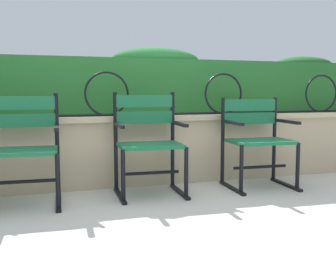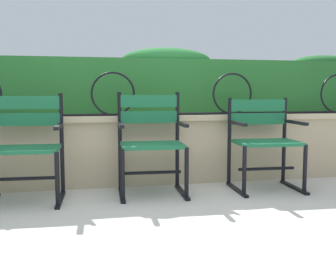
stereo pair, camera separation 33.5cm
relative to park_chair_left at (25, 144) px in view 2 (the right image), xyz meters
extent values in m
plane|color=#BCB7AD|center=(1.15, -0.35, -0.47)|extent=(60.00, 60.00, 0.00)
cube|color=tan|center=(1.15, 0.47, -0.16)|extent=(7.06, 0.35, 0.62)
cube|color=#CBB58F|center=(1.15, 0.47, 0.18)|extent=(7.06, 0.41, 0.05)
cylinder|color=black|center=(1.15, 0.39, 0.22)|extent=(6.53, 0.02, 0.02)
torus|color=black|center=(0.76, 0.39, 0.41)|extent=(0.42, 0.02, 0.42)
torus|color=black|center=(1.95, 0.39, 0.41)|extent=(0.42, 0.02, 0.42)
cube|color=#236028|center=(1.15, 0.92, 0.49)|extent=(6.92, 0.55, 0.57)
ellipsoid|color=#1E5B28|center=(1.39, 0.92, 0.77)|extent=(0.99, 0.49, 0.27)
ellipsoid|color=#1E5824|center=(3.29, 0.92, 0.77)|extent=(0.74, 0.49, 0.18)
cube|color=#19663D|center=(-0.01, -0.21, -0.03)|extent=(0.56, 0.15, 0.03)
cube|color=#19663D|center=(0.00, -0.08, -0.03)|extent=(0.56, 0.15, 0.03)
cube|color=#19663D|center=(0.00, 0.06, -0.03)|extent=(0.56, 0.15, 0.03)
cube|color=#19663D|center=(0.01, 0.16, 0.34)|extent=(0.55, 0.06, 0.11)
cube|color=#19663D|center=(0.01, 0.16, 0.20)|extent=(0.55, 0.06, 0.11)
cylinder|color=black|center=(0.28, 0.15, -0.02)|extent=(0.04, 0.04, 0.89)
cylinder|color=black|center=(0.26, -0.28, -0.25)|extent=(0.04, 0.04, 0.44)
cube|color=black|center=(0.27, -0.09, -0.46)|extent=(0.07, 0.52, 0.02)
cube|color=black|center=(0.27, -0.09, 0.15)|extent=(0.06, 0.40, 0.03)
cylinder|color=black|center=(0.00, -0.08, -0.27)|extent=(0.53, 0.05, 0.03)
cube|color=#19663D|center=(1.05, -0.19, -0.03)|extent=(0.54, 0.15, 0.03)
cube|color=#19663D|center=(1.05, -0.05, -0.03)|extent=(0.54, 0.15, 0.03)
cube|color=#19663D|center=(1.06, 0.09, -0.03)|extent=(0.54, 0.15, 0.03)
cube|color=#19663D|center=(1.06, 0.19, 0.35)|extent=(0.54, 0.06, 0.11)
cube|color=#19663D|center=(1.06, 0.19, 0.20)|extent=(0.54, 0.06, 0.11)
cylinder|color=black|center=(1.33, 0.18, -0.02)|extent=(0.04, 0.04, 0.90)
cylinder|color=black|center=(1.31, -0.25, -0.25)|extent=(0.04, 0.04, 0.44)
cube|color=black|center=(1.32, -0.06, -0.46)|extent=(0.07, 0.52, 0.02)
cube|color=black|center=(1.32, -0.06, 0.15)|extent=(0.06, 0.40, 0.03)
cylinder|color=black|center=(0.80, 0.20, -0.02)|extent=(0.04, 0.04, 0.90)
cylinder|color=black|center=(0.78, -0.23, -0.25)|extent=(0.04, 0.04, 0.44)
cube|color=black|center=(0.79, -0.04, -0.46)|extent=(0.07, 0.52, 0.02)
cube|color=black|center=(0.79, -0.04, 0.15)|extent=(0.06, 0.40, 0.03)
cylinder|color=black|center=(1.05, -0.05, -0.27)|extent=(0.51, 0.05, 0.03)
cube|color=#19663D|center=(2.10, -0.23, -0.03)|extent=(0.57, 0.15, 0.03)
cube|color=#19663D|center=(2.11, -0.09, -0.03)|extent=(0.57, 0.15, 0.03)
cube|color=#19663D|center=(2.12, 0.04, -0.03)|extent=(0.57, 0.15, 0.03)
cube|color=#19663D|center=(2.12, 0.15, 0.30)|extent=(0.56, 0.06, 0.11)
cube|color=#19663D|center=(2.12, 0.15, 0.17)|extent=(0.56, 0.06, 0.11)
cylinder|color=black|center=(2.40, 0.13, -0.05)|extent=(0.04, 0.04, 0.84)
cylinder|color=black|center=(2.38, -0.30, -0.25)|extent=(0.04, 0.04, 0.44)
cube|color=black|center=(2.39, -0.11, -0.46)|extent=(0.07, 0.52, 0.02)
cube|color=black|center=(2.39, -0.11, 0.15)|extent=(0.06, 0.40, 0.03)
cylinder|color=black|center=(1.84, 0.16, -0.05)|extent=(0.04, 0.04, 0.84)
cylinder|color=black|center=(1.82, -0.27, -0.25)|extent=(0.04, 0.04, 0.44)
cube|color=black|center=(1.83, -0.08, -0.46)|extent=(0.07, 0.52, 0.02)
cube|color=black|center=(1.83, -0.08, 0.15)|extent=(0.06, 0.40, 0.03)
cylinder|color=black|center=(2.11, -0.09, -0.27)|extent=(0.53, 0.05, 0.03)
camera|label=1|loc=(0.13, -3.41, 0.43)|focal=43.46mm
camera|label=2|loc=(0.46, -3.50, 0.43)|focal=43.46mm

